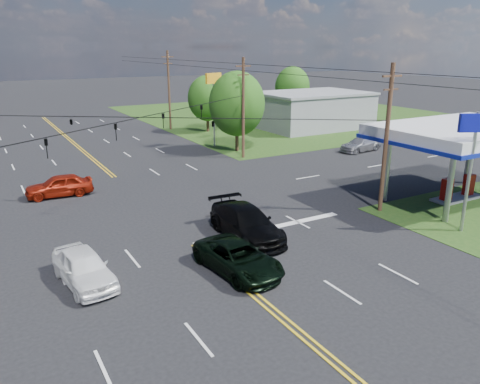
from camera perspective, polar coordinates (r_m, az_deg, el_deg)
ground at (r=32.94m, az=-11.36°, el=-1.47°), size 280.00×280.00×0.00m
grass_ne at (r=76.87m, az=6.01°, el=9.40°), size 46.00×48.00×0.03m
stop_bar at (r=28.18m, az=3.75°, el=-4.41°), size 10.00×0.50×0.02m
retail_ne at (r=64.11m, az=8.72°, el=9.73°), size 14.00×10.00×4.40m
gas_canopy at (r=35.62m, az=25.80°, el=6.38°), size 12.20×8.20×5.35m
pole_se at (r=31.16m, az=17.42°, el=6.36°), size 1.60×0.28×9.50m
pole_ne at (r=45.19m, az=0.40°, el=10.31°), size 1.60×0.28×9.50m
pole_right_far at (r=62.23m, az=-8.65°, el=12.26°), size 1.60×0.28×10.00m
span_wire_signals at (r=31.56m, az=-12.00°, el=8.89°), size 26.00×18.00×1.13m
power_lines at (r=29.41m, az=-11.06°, el=13.47°), size 26.04×100.00×0.64m
tree_right_a at (r=48.27m, az=-0.38°, el=10.70°), size 5.70×5.70×8.18m
tree_right_b at (r=60.06m, az=-4.02°, el=11.33°), size 4.94×4.94×7.09m
tree_far_r at (r=74.19m, az=6.40°, el=12.64°), size 5.32×5.32×7.63m
pickup_dkgreen at (r=22.62m, az=-0.24°, el=-8.04°), size 2.93×5.42×1.44m
suv_black at (r=26.46m, az=0.76°, el=-3.77°), size 2.83×6.26×1.78m
pickup_white at (r=22.68m, az=-18.52°, el=-8.71°), size 2.41×4.87×1.60m
sedan_red at (r=36.30m, az=-21.18°, el=0.74°), size 4.79×2.21×1.59m
sedan_far at (r=50.41m, az=14.50°, el=5.65°), size 5.07×2.38×1.43m
polesign_se at (r=29.19m, az=26.66°, el=5.59°), size 1.98×1.07×7.01m
polesign_ne at (r=50.49m, az=-3.23°, el=12.36°), size 2.12×0.96×7.86m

